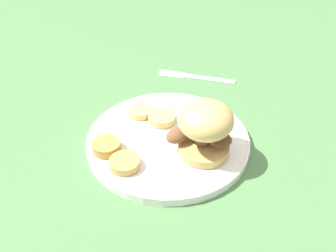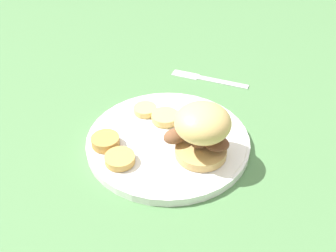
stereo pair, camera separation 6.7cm
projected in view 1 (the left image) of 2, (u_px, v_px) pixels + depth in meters
ground_plane at (168, 144)px, 0.69m from camera, size 4.00×4.00×0.00m
dinner_plate at (168, 140)px, 0.69m from camera, size 0.28×0.28×0.02m
sandwich at (204, 127)px, 0.62m from camera, size 0.10×0.09×0.09m
potato_round_0 at (140, 111)px, 0.73m from camera, size 0.04×0.04×0.01m
potato_round_1 at (125, 163)px, 0.62m from camera, size 0.05×0.05×0.01m
potato_round_2 at (106, 146)px, 0.65m from camera, size 0.05×0.05×0.02m
potato_round_3 at (162, 118)px, 0.72m from camera, size 0.05×0.05×0.01m
fork at (195, 77)px, 0.87m from camera, size 0.14×0.13×0.00m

